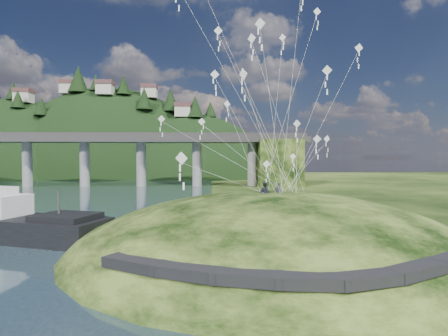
{
  "coord_description": "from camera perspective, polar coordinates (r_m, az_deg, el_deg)",
  "views": [
    {
      "loc": [
        2.64,
        -27.79,
        8.01
      ],
      "look_at": [
        4.0,
        6.0,
        7.0
      ],
      "focal_mm": 28.0,
      "sensor_mm": 36.0,
      "label": 1
    }
  ],
  "objects": [
    {
      "name": "kite_flyers",
      "position": [
        30.11,
        7.23,
        -2.28
      ],
      "size": [
        2.16,
        1.13,
        1.9
      ],
      "color": "#262733",
      "rests_on": "ground"
    },
    {
      "name": "work_barge",
      "position": [
        40.43,
        -31.23,
        -7.57
      ],
      "size": [
        19.61,
        10.97,
        6.63
      ],
      "color": "black",
      "rests_on": "ground"
    },
    {
      "name": "kite_swarm",
      "position": [
        34.1,
        7.03,
        14.51
      ],
      "size": [
        21.06,
        17.02,
        22.04
      ],
      "color": "white",
      "rests_on": "ground"
    },
    {
      "name": "far_ridge",
      "position": [
        157.68,
        -19.38,
        -4.01
      ],
      "size": [
        153.0,
        70.0,
        94.5
      ],
      "color": "black",
      "rests_on": "ground"
    },
    {
      "name": "grass_hill",
      "position": [
        31.72,
        7.83,
        -15.75
      ],
      "size": [
        36.0,
        32.0,
        13.0
      ],
      "color": "black",
      "rests_on": "ground"
    },
    {
      "name": "footpath",
      "position": [
        19.59,
        12.54,
        -15.94
      ],
      "size": [
        22.29,
        5.84,
        0.83
      ],
      "color": "black",
      "rests_on": "ground"
    },
    {
      "name": "wooden_dock",
      "position": [
        33.04,
        -10.98,
        -11.68
      ],
      "size": [
        12.06,
        2.68,
        0.85
      ],
      "color": "#321D14",
      "rests_on": "ground"
    },
    {
      "name": "ground",
      "position": [
        29.04,
        -7.67,
        -14.32
      ],
      "size": [
        320.0,
        320.0,
        0.0
      ],
      "primitive_type": "plane",
      "color": "black",
      "rests_on": "ground"
    },
    {
      "name": "bridge",
      "position": [
        102.1,
        -18.88,
        2.57
      ],
      "size": [
        160.0,
        11.0,
        15.0
      ],
      "color": "#2D2B2B",
      "rests_on": "ground"
    }
  ]
}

